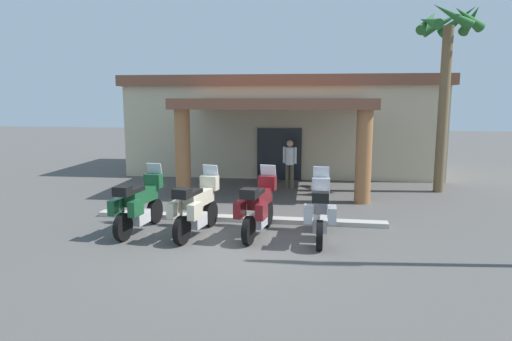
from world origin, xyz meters
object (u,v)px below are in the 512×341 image
Objects in this scene: motel_building at (283,123)px; motorcycle_maroon at (258,207)px; motorcycle_cream at (196,207)px; motorcycle_silver at (320,210)px; pedestrian at (290,160)px; motorcycle_green at (139,204)px; palm_tree_near_portico at (447,53)px.

motel_building reaches higher than motorcycle_maroon.
motorcycle_silver is at bearing -77.90° from motorcycle_cream.
pedestrian is (-1.20, 6.04, 0.34)m from motorcycle_silver.
motorcycle_maroon is 1.48m from motorcycle_silver.
motorcycle_silver is (1.48, -0.11, 0.00)m from motorcycle_maroon.
pedestrian is (1.76, 6.16, 0.34)m from motorcycle_cream.
pedestrian is (3.23, 6.11, 0.34)m from motorcycle_green.
motel_building is 10.33m from motorcycle_maroon.
pedestrian is at bearing 10.98° from motorcycle_silver.
pedestrian is at bearing -6.09° from motorcycle_cream.
motorcycle_cream is at bearing -85.52° from motorcycle_green.
motel_building is at bearing 3.71° from motorcycle_cream.
motorcycle_maroon is at bearing -89.78° from motel_building.
motorcycle_cream is 10.34m from palm_tree_near_portico.
pedestrian is at bearing -21.58° from motorcycle_green.
motorcycle_maroon is at bearing 85.67° from motorcycle_silver.
palm_tree_near_portico is (4.11, 6.22, 4.12)m from motorcycle_silver.
motorcycle_cream is 1.49m from motorcycle_maroon.
palm_tree_near_portico reaches higher than motorcycle_cream.
motorcycle_silver is at bearing -123.47° from palm_tree_near_portico.
motorcycle_green is 1.48m from motorcycle_cream.
palm_tree_near_portico reaches higher than motel_building.
motel_building is at bearing -7.73° from motorcycle_green.
motorcycle_cream is at bearing -138.11° from palm_tree_near_portico.
palm_tree_near_portico is (7.06, 6.34, 4.12)m from motorcycle_cream.
motel_building is 6.24× the size of motorcycle_cream.
motel_building is at bearing 9.86° from motorcycle_silver.
motorcycle_green and motorcycle_silver have the same top height.
motorcycle_green is (-2.59, -10.39, -1.47)m from motel_building.
motorcycle_maroon is (2.95, 0.18, 0.00)m from motorcycle_green.
motorcycle_cream is (1.48, -0.05, 0.00)m from motorcycle_green.
motorcycle_green and motorcycle_cream have the same top height.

